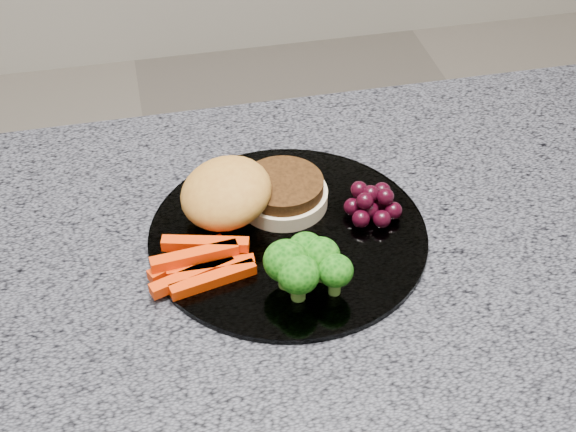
% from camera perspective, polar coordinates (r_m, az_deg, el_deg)
% --- Properties ---
extents(countertop, '(1.20, 0.60, 0.04)m').
position_cam_1_polar(countertop, '(0.71, -8.24, -7.84)').
color(countertop, '#52535D').
rests_on(countertop, island_cabinet).
extents(plate, '(0.26, 0.26, 0.01)m').
position_cam_1_polar(plate, '(0.75, 0.00, -1.32)').
color(plate, white).
rests_on(plate, countertop).
extents(burger, '(0.17, 0.12, 0.05)m').
position_cam_1_polar(burger, '(0.75, -2.96, 1.41)').
color(burger, beige).
rests_on(burger, plate).
extents(carrot_sticks, '(0.09, 0.07, 0.02)m').
position_cam_1_polar(carrot_sticks, '(0.71, -6.22, -3.31)').
color(carrot_sticks, red).
rests_on(carrot_sticks, plate).
extents(broccoli, '(0.07, 0.06, 0.05)m').
position_cam_1_polar(broccoli, '(0.68, 1.24, -3.37)').
color(broccoli, '#568631').
rests_on(broccoli, plate).
extents(grape_bunch, '(0.05, 0.06, 0.03)m').
position_cam_1_polar(grape_bunch, '(0.76, 6.02, 0.92)').
color(grape_bunch, black).
rests_on(grape_bunch, plate).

